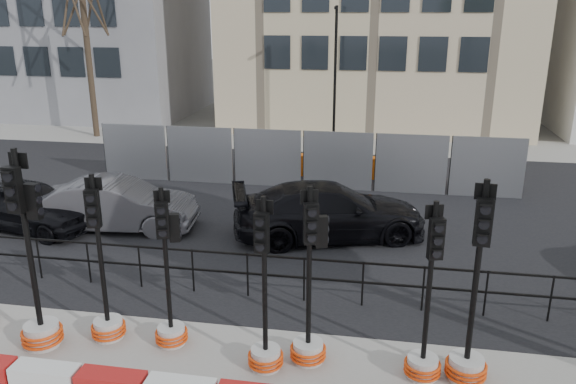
% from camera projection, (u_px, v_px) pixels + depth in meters
% --- Properties ---
extents(ground, '(120.00, 120.00, 0.00)m').
position_uv_depth(ground, '(233.00, 327.00, 10.80)').
color(ground, '#51514C').
rests_on(ground, ground).
extents(road, '(40.00, 14.00, 0.03)m').
position_uv_depth(road, '(293.00, 207.00, 17.36)').
color(road, black).
rests_on(road, ground).
extents(sidewalk_far, '(40.00, 4.00, 0.02)m').
position_uv_depth(sidewalk_far, '(324.00, 143.00, 25.79)').
color(sidewalk_far, gray).
rests_on(sidewalk_far, ground).
extents(kerb_railing, '(18.00, 0.04, 1.00)m').
position_uv_depth(kerb_railing, '(247.00, 267.00, 11.71)').
color(kerb_railing, black).
rests_on(kerb_railing, ground).
extents(heras_fencing, '(14.33, 1.72, 2.00)m').
position_uv_depth(heras_fencing, '(305.00, 163.00, 19.77)').
color(heras_fencing, gray).
rests_on(heras_fencing, ground).
extents(lamp_post_far, '(0.12, 0.56, 6.00)m').
position_uv_depth(lamp_post_far, '(335.00, 74.00, 23.76)').
color(lamp_post_far, black).
rests_on(lamp_post_far, ground).
extents(traffic_signal_b, '(0.73, 0.73, 3.68)m').
position_uv_depth(traffic_signal_b, '(37.00, 303.00, 9.90)').
color(traffic_signal_b, beige).
rests_on(traffic_signal_b, ground).
extents(traffic_signal_c, '(0.63, 0.63, 3.17)m').
position_uv_depth(traffic_signal_c, '(106.00, 307.00, 10.21)').
color(traffic_signal_c, beige).
rests_on(traffic_signal_c, ground).
extents(traffic_signal_d, '(0.59, 0.59, 3.00)m').
position_uv_depth(traffic_signal_d, '(170.00, 309.00, 10.01)').
color(traffic_signal_d, beige).
rests_on(traffic_signal_d, ground).
extents(traffic_signal_e, '(0.61, 0.61, 3.08)m').
position_uv_depth(traffic_signal_e, '(265.00, 336.00, 9.35)').
color(traffic_signal_e, beige).
rests_on(traffic_signal_e, ground).
extents(traffic_signal_f, '(0.63, 0.63, 3.18)m').
position_uv_depth(traffic_signal_f, '(309.00, 323.00, 9.49)').
color(traffic_signal_f, beige).
rests_on(traffic_signal_f, ground).
extents(traffic_signal_g, '(0.61, 0.61, 3.09)m').
position_uv_depth(traffic_signal_g, '(425.00, 344.00, 9.11)').
color(traffic_signal_g, beige).
rests_on(traffic_signal_g, ground).
extents(traffic_signal_h, '(0.68, 0.68, 3.45)m').
position_uv_depth(traffic_signal_h, '(469.00, 342.00, 9.02)').
color(traffic_signal_h, beige).
rests_on(traffic_signal_h, ground).
extents(car_a, '(3.40, 4.78, 1.39)m').
position_uv_depth(car_a, '(28.00, 205.00, 15.45)').
color(car_a, black).
rests_on(car_a, ground).
extents(car_b, '(2.39, 4.62, 1.42)m').
position_uv_depth(car_b, '(117.00, 205.00, 15.42)').
color(car_b, '#4C4B50').
rests_on(car_b, ground).
extents(car_c, '(4.89, 6.24, 1.48)m').
position_uv_depth(car_c, '(330.00, 211.00, 14.83)').
color(car_c, black).
rests_on(car_c, ground).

